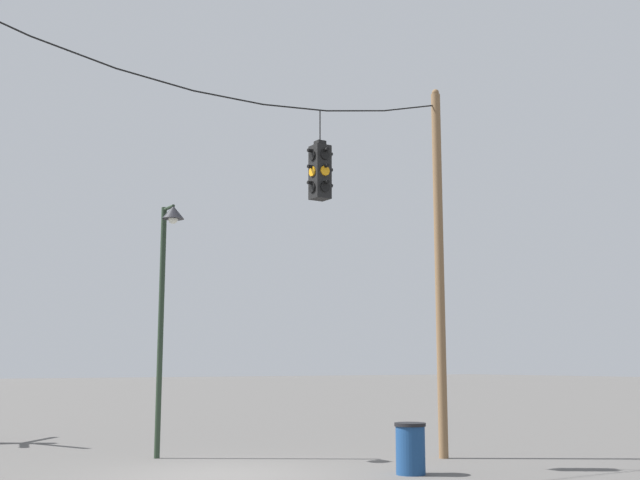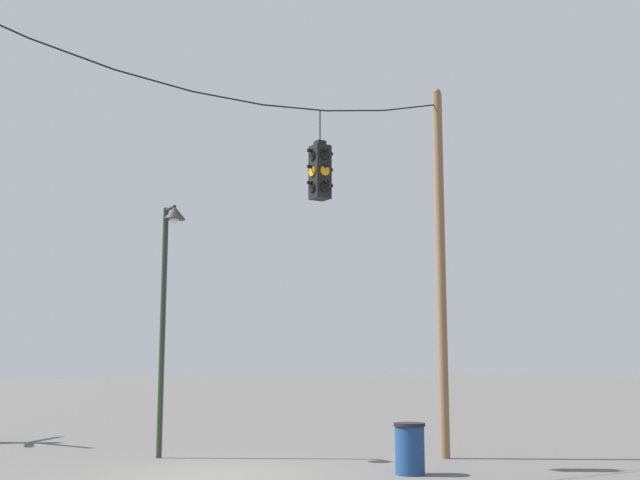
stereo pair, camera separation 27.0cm
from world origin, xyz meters
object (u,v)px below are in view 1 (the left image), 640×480
Objects in this scene: utility_pole_right at (439,268)px; street_lamp at (167,272)px; traffic_light_over_intersection at (320,172)px; trash_bin at (410,448)px.

utility_pole_right is 5.88m from street_lamp.
trash_bin is (0.92, -1.57, -5.30)m from traffic_light_over_intersection.
utility_pole_right is 4.40× the size of traffic_light_over_intersection.
traffic_light_over_intersection is 4.05m from street_lamp.
street_lamp reaches higher than trash_bin.
utility_pole_right reaches higher than traffic_light_over_intersection.
trash_bin is (-2.16, -1.57, -3.56)m from utility_pole_right.
utility_pole_right is at bearing -0.00° from traffic_light_over_intersection.
utility_pole_right is 3.54m from traffic_light_over_intersection.
traffic_light_over_intersection is at bearing -56.68° from street_lamp.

